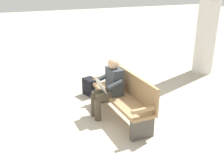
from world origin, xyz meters
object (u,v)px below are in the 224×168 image
at_px(bench_near, 125,96).
at_px(person_seated, 109,86).
at_px(backpack, 91,87).
at_px(support_pillar, 210,5).

relative_size(bench_near, person_seated, 1.53).
distance_m(backpack, support_pillar, 3.94).
xyz_separation_m(person_seated, backpack, (1.10, -0.02, -0.43)).
height_order(bench_near, backpack, bench_near).
height_order(bench_near, person_seated, person_seated).
bearing_deg(bench_near, support_pillar, -65.55).
bearing_deg(support_pillar, bench_near, 114.55).
distance_m(person_seated, support_pillar, 4.01).
height_order(backpack, support_pillar, support_pillar).
bearing_deg(person_seated, support_pillar, -69.80).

